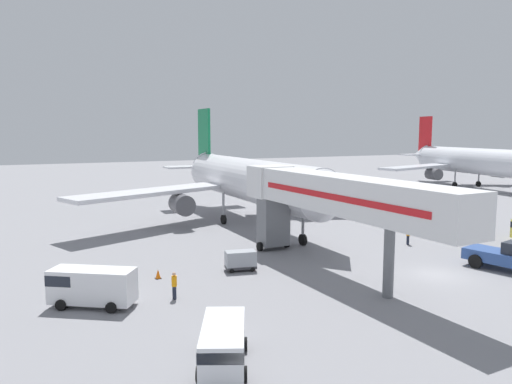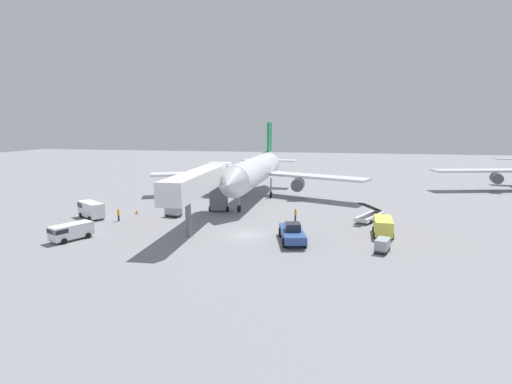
{
  "view_description": "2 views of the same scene",
  "coord_description": "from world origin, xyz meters",
  "px_view_note": "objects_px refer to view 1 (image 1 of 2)",
  "views": [
    {
      "loc": [
        -27.96,
        -26.37,
        10.79
      ],
      "look_at": [
        -6.13,
        19.03,
        4.53
      ],
      "focal_mm": 34.26,
      "sensor_mm": 36.0,
      "label": 1
    },
    {
      "loc": [
        10.91,
        -47.81,
        13.64
      ],
      "look_at": [
        -2.5,
        17.81,
        2.42
      ],
      "focal_mm": 28.52,
      "sensor_mm": 36.0,
      "label": 2
    }
  ],
  "objects_px": {
    "jet_bridge": "(328,197)",
    "ground_crew_worker_foreground": "(408,235)",
    "service_van_near_center": "(90,285)",
    "safety_cone_alpha": "(158,274)",
    "airplane_at_gate": "(247,180)",
    "airplane_background": "(470,161)",
    "belt_loader_truck": "(466,224)",
    "ground_crew_worker_midground": "(174,285)",
    "baggage_cart_near_left": "(241,260)",
    "service_van_near_right": "(223,344)"
  },
  "relations": [
    {
      "from": "airplane_at_gate",
      "to": "service_van_near_center",
      "type": "height_order",
      "value": "airplane_at_gate"
    },
    {
      "from": "baggage_cart_near_left",
      "to": "airplane_background",
      "type": "relative_size",
      "value": 0.06
    },
    {
      "from": "belt_loader_truck",
      "to": "service_van_near_right",
      "type": "relative_size",
      "value": 1.25
    },
    {
      "from": "airplane_background",
      "to": "airplane_at_gate",
      "type": "bearing_deg",
      "value": -164.53
    },
    {
      "from": "ground_crew_worker_foreground",
      "to": "safety_cone_alpha",
      "type": "bearing_deg",
      "value": -179.07
    },
    {
      "from": "airplane_at_gate",
      "to": "safety_cone_alpha",
      "type": "bearing_deg",
      "value": -131.28
    },
    {
      "from": "belt_loader_truck",
      "to": "baggage_cart_near_left",
      "type": "bearing_deg",
      "value": -173.34
    },
    {
      "from": "service_van_near_right",
      "to": "airplane_at_gate",
      "type": "bearing_deg",
      "value": 63.58
    },
    {
      "from": "airplane_at_gate",
      "to": "jet_bridge",
      "type": "relative_size",
      "value": 1.78
    },
    {
      "from": "jet_bridge",
      "to": "ground_crew_worker_midground",
      "type": "distance_m",
      "value": 13.38
    },
    {
      "from": "service_van_near_right",
      "to": "safety_cone_alpha",
      "type": "bearing_deg",
      "value": 87.13
    },
    {
      "from": "ground_crew_worker_midground",
      "to": "baggage_cart_near_left",
      "type": "bearing_deg",
      "value": 32.57
    },
    {
      "from": "jet_bridge",
      "to": "ground_crew_worker_foreground",
      "type": "distance_m",
      "value": 13.84
    },
    {
      "from": "airplane_at_gate",
      "to": "airplane_background",
      "type": "relative_size",
      "value": 1.04
    },
    {
      "from": "airplane_background",
      "to": "service_van_near_center",
      "type": "bearing_deg",
      "value": -154.15
    },
    {
      "from": "safety_cone_alpha",
      "to": "airplane_background",
      "type": "height_order",
      "value": "airplane_background"
    },
    {
      "from": "service_van_near_right",
      "to": "baggage_cart_near_left",
      "type": "height_order",
      "value": "service_van_near_right"
    },
    {
      "from": "service_van_near_center",
      "to": "ground_crew_worker_midground",
      "type": "bearing_deg",
      "value": -11.58
    },
    {
      "from": "ground_crew_worker_midground",
      "to": "safety_cone_alpha",
      "type": "distance_m",
      "value": 4.92
    },
    {
      "from": "service_van_near_right",
      "to": "airplane_background",
      "type": "distance_m",
      "value": 84.44
    },
    {
      "from": "belt_loader_truck",
      "to": "ground_crew_worker_midground",
      "type": "xyz_separation_m",
      "value": [
        -34.99,
        -7.5,
        0.2
      ]
    },
    {
      "from": "baggage_cart_near_left",
      "to": "safety_cone_alpha",
      "type": "bearing_deg",
      "value": 173.63
    },
    {
      "from": "service_van_near_center",
      "to": "safety_cone_alpha",
      "type": "xyz_separation_m",
      "value": [
        5.23,
        3.85,
        -1.0
      ]
    },
    {
      "from": "belt_loader_truck",
      "to": "service_van_near_right",
      "type": "distance_m",
      "value": 39.57
    },
    {
      "from": "ground_crew_worker_foreground",
      "to": "safety_cone_alpha",
      "type": "height_order",
      "value": "ground_crew_worker_foreground"
    },
    {
      "from": "airplane_at_gate",
      "to": "service_van_near_center",
      "type": "distance_m",
      "value": 29.61
    },
    {
      "from": "service_van_near_center",
      "to": "airplane_background",
      "type": "bearing_deg",
      "value": 25.85
    },
    {
      "from": "service_van_near_right",
      "to": "belt_loader_truck",
      "type": "bearing_deg",
      "value": 26.02
    },
    {
      "from": "service_van_near_center",
      "to": "airplane_background",
      "type": "relative_size",
      "value": 0.13
    },
    {
      "from": "jet_bridge",
      "to": "ground_crew_worker_midground",
      "type": "relative_size",
      "value": 13.02
    },
    {
      "from": "service_van_near_right",
      "to": "jet_bridge",
      "type": "bearing_deg",
      "value": 39.75
    },
    {
      "from": "ground_crew_worker_midground",
      "to": "airplane_background",
      "type": "xyz_separation_m",
      "value": [
        69.47,
        37.13,
        4.21
      ]
    },
    {
      "from": "ground_crew_worker_foreground",
      "to": "airplane_at_gate",
      "type": "bearing_deg",
      "value": 118.73
    },
    {
      "from": "jet_bridge",
      "to": "service_van_near_right",
      "type": "height_order",
      "value": "jet_bridge"
    },
    {
      "from": "service_van_near_center",
      "to": "baggage_cart_near_left",
      "type": "distance_m",
      "value": 12.01
    },
    {
      "from": "baggage_cart_near_left",
      "to": "ground_crew_worker_foreground",
      "type": "relative_size",
      "value": 1.41
    },
    {
      "from": "service_van_near_center",
      "to": "ground_crew_worker_foreground",
      "type": "relative_size",
      "value": 2.96
    },
    {
      "from": "jet_bridge",
      "to": "ground_crew_worker_foreground",
      "type": "xyz_separation_m",
      "value": [
        12.19,
        4.35,
        -4.91
      ]
    },
    {
      "from": "service_van_near_center",
      "to": "ground_crew_worker_foreground",
      "type": "bearing_deg",
      "value": 8.15
    },
    {
      "from": "ground_crew_worker_midground",
      "to": "safety_cone_alpha",
      "type": "xyz_separation_m",
      "value": [
        0.18,
        4.88,
        -0.61
      ]
    },
    {
      "from": "baggage_cart_near_left",
      "to": "airplane_background",
      "type": "distance_m",
      "value": 71.18
    },
    {
      "from": "ground_crew_worker_midground",
      "to": "safety_cone_alpha",
      "type": "height_order",
      "value": "ground_crew_worker_midground"
    },
    {
      "from": "baggage_cart_near_left",
      "to": "safety_cone_alpha",
      "type": "distance_m",
      "value": 6.41
    },
    {
      "from": "ground_crew_worker_midground",
      "to": "service_van_near_center",
      "type": "bearing_deg",
      "value": 168.42
    },
    {
      "from": "ground_crew_worker_foreground",
      "to": "safety_cone_alpha",
      "type": "distance_m",
      "value": 24.43
    },
    {
      "from": "airplane_background",
      "to": "belt_loader_truck",
      "type": "bearing_deg",
      "value": -139.32
    },
    {
      "from": "belt_loader_truck",
      "to": "airplane_background",
      "type": "height_order",
      "value": "airplane_background"
    },
    {
      "from": "baggage_cart_near_left",
      "to": "service_van_near_center",
      "type": "bearing_deg",
      "value": -164.85
    },
    {
      "from": "airplane_background",
      "to": "ground_crew_worker_midground",
      "type": "bearing_deg",
      "value": -151.87
    },
    {
      "from": "ground_crew_worker_midground",
      "to": "airplane_background",
      "type": "bearing_deg",
      "value": 28.13
    }
  ]
}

